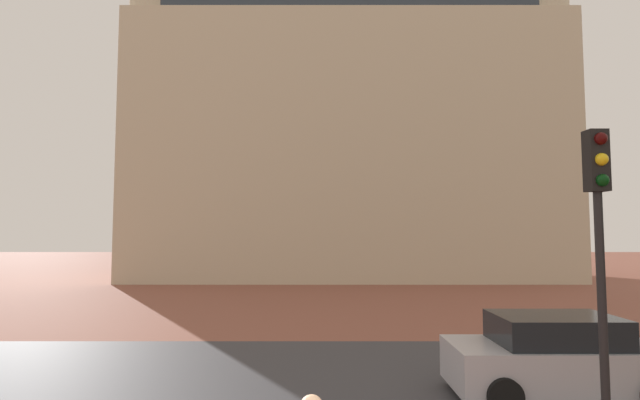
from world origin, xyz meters
name	(u,v)px	position (x,y,z in m)	size (l,w,h in m)	color
ground_plane	(321,346)	(0.00, 10.00, 0.00)	(120.00, 120.00, 0.00)	brown
street_asphalt_strip	(321,375)	(0.00, 7.39, 0.00)	(120.00, 6.39, 0.00)	#38383D
landmark_building	(339,128)	(1.37, 30.41, 10.80)	(29.27, 11.24, 35.19)	beige
car_silver	(556,358)	(4.58, 5.98, 0.75)	(4.08, 1.93, 1.57)	#B2B2BC
traffic_light_pole	(600,227)	(4.01, 3.45, 3.27)	(0.28, 0.34, 4.68)	black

